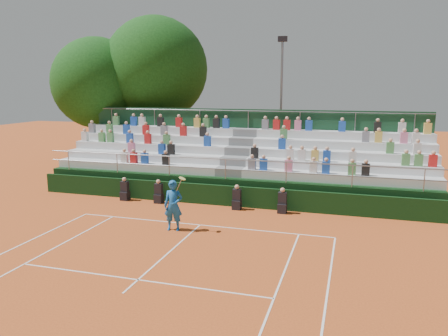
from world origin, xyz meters
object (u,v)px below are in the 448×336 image
(tennis_player, at_px, (173,205))
(tree_east, at_px, (156,69))
(floodlight_mast, at_px, (281,95))
(tree_west, at_px, (97,83))

(tennis_player, height_order, tree_east, tree_east)
(tennis_player, height_order, floodlight_mast, floodlight_mast)
(tennis_player, relative_size, tree_west, 0.24)
(tree_east, height_order, floodlight_mast, tree_east)
(tree_west, height_order, tree_east, tree_east)
(floodlight_mast, bearing_deg, tennis_player, -98.24)
(tennis_player, relative_size, floodlight_mast, 0.25)
(tree_east, distance_m, floodlight_mast, 8.94)
(tree_west, xyz_separation_m, tree_east, (3.71, 1.58, 0.97))
(tennis_player, relative_size, tree_east, 0.21)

